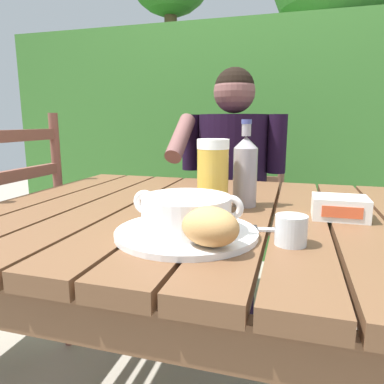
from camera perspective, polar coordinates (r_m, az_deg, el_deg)
name	(u,v)px	position (r m, az deg, el deg)	size (l,w,h in m)	color
dining_table	(199,242)	(0.98, 1.20, -7.98)	(1.15, 0.96, 0.74)	brown
hedge_backdrop	(268,104)	(2.74, 12.10, 13.67)	(3.73, 0.93, 2.46)	#366B2A
chair_near_diner	(237,213)	(1.89, 7.19, -3.32)	(0.46, 0.44, 0.99)	brown
person_eating	(230,177)	(1.66, 6.19, 2.36)	(0.48, 0.47, 1.21)	black
serving_plate	(186,232)	(0.73, -0.90, -6.52)	(0.29, 0.29, 0.01)	white
soup_bowl	(186,212)	(0.71, -0.91, -3.27)	(0.23, 0.18, 0.08)	white
bread_roll	(210,226)	(0.62, 2.91, -5.55)	(0.13, 0.11, 0.07)	tan
beer_glass	(213,175)	(0.91, 3.36, 2.75)	(0.08, 0.08, 0.18)	gold
beer_bottle	(245,170)	(0.97, 8.55, 3.50)	(0.06, 0.06, 0.23)	gray
water_glass_small	(291,230)	(0.69, 15.62, -5.91)	(0.06, 0.06, 0.06)	silver
butter_tub	(340,208)	(0.92, 22.66, -2.32)	(0.13, 0.10, 0.05)	white
table_knife	(256,229)	(0.77, 10.18, -5.84)	(0.15, 0.04, 0.01)	silver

